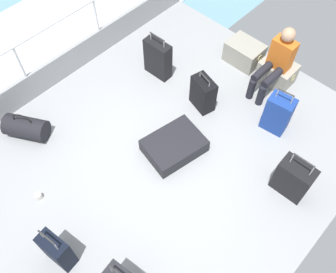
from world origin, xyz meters
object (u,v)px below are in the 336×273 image
(passenger_seated, at_px, (276,61))
(paper_cup, at_px, (39,196))
(cargo_crate_0, at_px, (244,53))
(suitcase_5, at_px, (158,59))
(suitcase_2, at_px, (203,94))
(suitcase_6, at_px, (57,251))
(duffel_bag, at_px, (26,127))
(suitcase_1, at_px, (174,146))
(suitcase_3, at_px, (278,114))
(cargo_crate_1, at_px, (277,72))
(suitcase_4, at_px, (293,179))

(passenger_seated, height_order, paper_cup, passenger_seated)
(cargo_crate_0, bearing_deg, suitcase_5, -125.47)
(suitcase_2, height_order, suitcase_6, suitcase_6)
(suitcase_2, distance_m, duffel_bag, 2.57)
(cargo_crate_0, distance_m, suitcase_1, 2.10)
(suitcase_3, bearing_deg, passenger_seated, 130.27)
(suitcase_6, bearing_deg, passenger_seated, 86.90)
(duffel_bag, relative_size, paper_cup, 6.76)
(passenger_seated, relative_size, paper_cup, 10.64)
(cargo_crate_0, distance_m, suitcase_3, 1.38)
(suitcase_2, relative_size, paper_cup, 6.26)
(passenger_seated, height_order, suitcase_3, passenger_seated)
(cargo_crate_0, relative_size, passenger_seated, 0.56)
(cargo_crate_0, relative_size, duffel_bag, 0.89)
(suitcase_5, height_order, suitcase_6, suitcase_5)
(passenger_seated, bearing_deg, cargo_crate_1, 90.00)
(passenger_seated, bearing_deg, duffel_bag, -122.40)
(suitcase_1, distance_m, suitcase_6, 2.00)
(suitcase_4, xyz_separation_m, duffel_bag, (-3.19, -1.82, -0.12))
(cargo_crate_0, bearing_deg, suitcase_3, -34.33)
(suitcase_6, bearing_deg, cargo_crate_1, 87.03)
(suitcase_2, relative_size, suitcase_6, 0.85)
(suitcase_6, xyz_separation_m, duffel_bag, (-1.77, 0.76, -0.12))
(passenger_seated, distance_m, suitcase_4, 1.80)
(passenger_seated, relative_size, suitcase_3, 1.39)
(suitcase_3, relative_size, duffel_bag, 1.13)
(passenger_seated, relative_size, suitcase_5, 1.39)
(duffel_bag, bearing_deg, paper_cup, -27.82)
(passenger_seated, relative_size, duffel_bag, 1.57)
(suitcase_4, xyz_separation_m, suitcase_6, (-1.42, -2.58, -0.00))
(suitcase_4, height_order, suitcase_5, suitcase_5)
(suitcase_1, distance_m, suitcase_2, 0.92)
(paper_cup, bearing_deg, cargo_crate_1, 74.67)
(suitcase_2, relative_size, suitcase_5, 0.82)
(duffel_bag, height_order, paper_cup, duffel_bag)
(passenger_seated, xyz_separation_m, suitcase_4, (1.21, -1.30, -0.28))
(cargo_crate_1, height_order, paper_cup, cargo_crate_1)
(suitcase_1, height_order, suitcase_3, suitcase_3)
(suitcase_5, bearing_deg, cargo_crate_0, 54.53)
(suitcase_6, bearing_deg, suitcase_3, 77.78)
(suitcase_5, distance_m, suitcase_6, 3.16)
(suitcase_2, distance_m, suitcase_4, 1.75)
(cargo_crate_1, bearing_deg, paper_cup, -105.33)
(cargo_crate_1, xyz_separation_m, suitcase_5, (-1.46, -1.16, 0.13))
(suitcase_6, height_order, paper_cup, suitcase_6)
(suitcase_1, distance_m, suitcase_3, 1.52)
(suitcase_6, xyz_separation_m, paper_cup, (-0.83, 0.27, -0.22))
(suitcase_1, relative_size, suitcase_3, 1.15)
(cargo_crate_1, bearing_deg, suitcase_2, -113.53)
(cargo_crate_1, bearing_deg, suitcase_5, -141.67)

